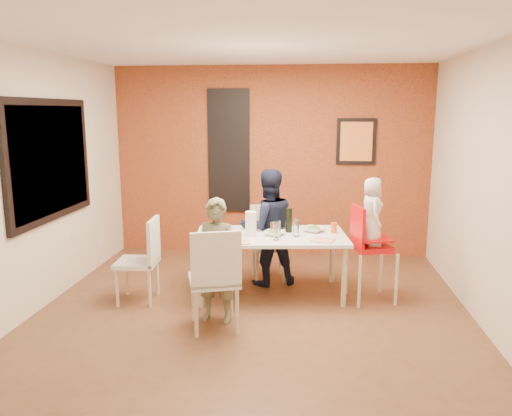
# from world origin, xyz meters

# --- Properties ---
(ground) EXTENTS (4.50, 4.50, 0.00)m
(ground) POSITION_xyz_m (0.00, 0.00, 0.00)
(ground) COLOR brown
(ground) RESTS_ON ground
(ceiling) EXTENTS (4.50, 4.50, 0.02)m
(ceiling) POSITION_xyz_m (0.00, 0.00, 2.70)
(ceiling) COLOR white
(ceiling) RESTS_ON wall_back
(wall_back) EXTENTS (4.50, 0.02, 2.70)m
(wall_back) POSITION_xyz_m (0.00, 2.25, 1.35)
(wall_back) COLOR beige
(wall_back) RESTS_ON ground
(wall_front) EXTENTS (4.50, 0.02, 2.70)m
(wall_front) POSITION_xyz_m (0.00, -2.25, 1.35)
(wall_front) COLOR beige
(wall_front) RESTS_ON ground
(wall_left) EXTENTS (0.02, 4.50, 2.70)m
(wall_left) POSITION_xyz_m (-2.25, 0.00, 1.35)
(wall_left) COLOR beige
(wall_left) RESTS_ON ground
(wall_right) EXTENTS (0.02, 4.50, 2.70)m
(wall_right) POSITION_xyz_m (2.25, 0.00, 1.35)
(wall_right) COLOR beige
(wall_right) RESTS_ON ground
(brick_accent_wall) EXTENTS (4.50, 0.02, 2.70)m
(brick_accent_wall) POSITION_xyz_m (0.00, 2.23, 1.35)
(brick_accent_wall) COLOR maroon
(brick_accent_wall) RESTS_ON ground
(picture_window_frame) EXTENTS (0.05, 1.70, 1.30)m
(picture_window_frame) POSITION_xyz_m (-2.22, 0.20, 1.55)
(picture_window_frame) COLOR black
(picture_window_frame) RESTS_ON wall_left
(picture_window_pane) EXTENTS (0.02, 1.55, 1.15)m
(picture_window_pane) POSITION_xyz_m (-2.21, 0.20, 1.55)
(picture_window_pane) COLOR black
(picture_window_pane) RESTS_ON wall_left
(glassblock_strip) EXTENTS (0.55, 0.03, 1.70)m
(glassblock_strip) POSITION_xyz_m (-0.60, 2.21, 1.50)
(glassblock_strip) COLOR silver
(glassblock_strip) RESTS_ON wall_back
(glassblock_surround) EXTENTS (0.60, 0.03, 1.76)m
(glassblock_surround) POSITION_xyz_m (-0.60, 2.21, 1.50)
(glassblock_surround) COLOR black
(glassblock_surround) RESTS_ON wall_back
(art_print_frame) EXTENTS (0.54, 0.03, 0.64)m
(art_print_frame) POSITION_xyz_m (1.20, 2.21, 1.65)
(art_print_frame) COLOR black
(art_print_frame) RESTS_ON wall_back
(art_print_canvas) EXTENTS (0.44, 0.01, 0.54)m
(art_print_canvas) POSITION_xyz_m (1.20, 2.19, 1.65)
(art_print_canvas) COLOR #FB9C37
(art_print_canvas) RESTS_ON wall_back
(dining_table) EXTENTS (1.78, 1.13, 0.70)m
(dining_table) POSITION_xyz_m (0.14, 0.55, 0.64)
(dining_table) COLOR white
(dining_table) RESTS_ON ground
(chair_near) EXTENTS (0.58, 0.58, 1.00)m
(chair_near) POSITION_xyz_m (-0.30, -0.50, 0.56)
(chair_near) COLOR beige
(chair_near) RESTS_ON ground
(chair_far) EXTENTS (0.51, 0.51, 0.91)m
(chair_far) POSITION_xyz_m (0.06, 1.13, 0.51)
(chair_far) COLOR silver
(chair_far) RESTS_ON ground
(chair_left) EXTENTS (0.46, 0.46, 0.93)m
(chair_left) POSITION_xyz_m (-1.21, 0.17, 0.52)
(chair_left) COLOR silver
(chair_left) RESTS_ON ground
(high_chair) EXTENTS (0.55, 0.55, 1.07)m
(high_chair) POSITION_xyz_m (1.21, 0.47, 0.64)
(high_chair) COLOR red
(high_chair) RESTS_ON ground
(child_near) EXTENTS (0.50, 0.37, 1.24)m
(child_near) POSITION_xyz_m (-0.33, -0.25, 0.62)
(child_near) COLOR #615E45
(child_near) RESTS_ON ground
(child_far) EXTENTS (0.82, 0.74, 1.40)m
(child_far) POSITION_xyz_m (0.08, 0.89, 0.70)
(child_far) COLOR black
(child_far) RESTS_ON ground
(toddler) EXTENTS (0.29, 0.39, 0.74)m
(toddler) POSITION_xyz_m (1.24, 0.49, 1.00)
(toddler) COLOR silver
(toddler) RESTS_ON high_chair
(plate_near_left) EXTENTS (0.26, 0.26, 0.01)m
(plate_near_left) POSITION_xyz_m (-0.16, 0.16, 0.71)
(plate_near_left) COLOR white
(plate_near_left) RESTS_ON dining_table
(plate_far_mid) EXTENTS (0.22, 0.22, 0.01)m
(plate_far_mid) POSITION_xyz_m (0.19, 0.85, 0.71)
(plate_far_mid) COLOR white
(plate_far_mid) RESTS_ON dining_table
(plate_near_right) EXTENTS (0.29, 0.29, 0.01)m
(plate_near_right) POSITION_xyz_m (0.72, 0.33, 0.71)
(plate_near_right) COLOR white
(plate_near_right) RESTS_ON dining_table
(plate_far_left) EXTENTS (0.29, 0.29, 0.01)m
(plate_far_left) POSITION_xyz_m (-0.46, 0.73, 0.71)
(plate_far_left) COLOR white
(plate_far_left) RESTS_ON dining_table
(salad_bowl_a) EXTENTS (0.28, 0.28, 0.05)m
(salad_bowl_a) POSITION_xyz_m (0.18, 0.51, 0.73)
(salad_bowl_a) COLOR white
(salad_bowl_a) RESTS_ON dining_table
(salad_bowl_b) EXTENTS (0.30, 0.30, 0.06)m
(salad_bowl_b) POSITION_xyz_m (0.62, 0.73, 0.73)
(salad_bowl_b) COLOR silver
(salad_bowl_b) RESTS_ON dining_table
(wine_bottle) EXTENTS (0.07, 0.07, 0.28)m
(wine_bottle) POSITION_xyz_m (0.34, 0.68, 0.84)
(wine_bottle) COLOR black
(wine_bottle) RESTS_ON dining_table
(wine_glass_a) EXTENTS (0.07, 0.07, 0.20)m
(wine_glass_a) POSITION_xyz_m (0.22, 0.31, 0.80)
(wine_glass_a) COLOR white
(wine_glass_a) RESTS_ON dining_table
(wine_glass_b) EXTENTS (0.07, 0.07, 0.20)m
(wine_glass_b) POSITION_xyz_m (0.43, 0.50, 0.80)
(wine_glass_b) COLOR white
(wine_glass_b) RESTS_ON dining_table
(paper_towel_roll) EXTENTS (0.12, 0.12, 0.28)m
(paper_towel_roll) POSITION_xyz_m (-0.07, 0.44, 0.84)
(paper_towel_roll) COLOR white
(paper_towel_roll) RESTS_ON dining_table
(condiment_red) EXTENTS (0.04, 0.04, 0.14)m
(condiment_red) POSITION_xyz_m (0.21, 0.48, 0.77)
(condiment_red) COLOR red
(condiment_red) RESTS_ON dining_table
(condiment_green) EXTENTS (0.04, 0.04, 0.15)m
(condiment_green) POSITION_xyz_m (0.23, 0.58, 0.78)
(condiment_green) COLOR #337D29
(condiment_green) RESTS_ON dining_table
(condiment_brown) EXTENTS (0.04, 0.04, 0.14)m
(condiment_brown) POSITION_xyz_m (0.15, 0.55, 0.77)
(condiment_brown) COLOR brown
(condiment_brown) RESTS_ON dining_table
(sippy_cup) EXTENTS (0.07, 0.07, 0.12)m
(sippy_cup) POSITION_xyz_m (0.85, 0.69, 0.76)
(sippy_cup) COLOR #D46117
(sippy_cup) RESTS_ON dining_table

